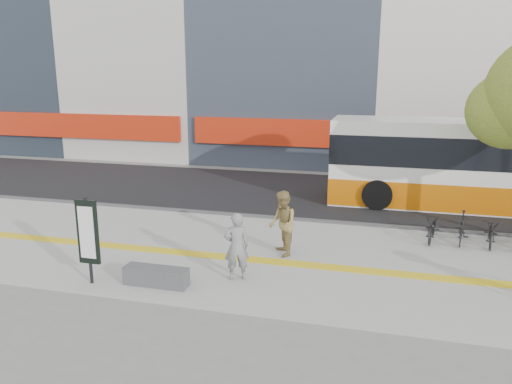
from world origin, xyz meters
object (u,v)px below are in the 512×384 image
(bench, at_px, (156,276))
(seated_woman, at_px, (237,246))
(bus, at_px, (498,168))
(pedestrian_tan, at_px, (282,224))
(signboard, at_px, (88,233))

(bench, xyz_separation_m, seated_woman, (1.80, 0.84, 0.64))
(bench, height_order, seated_woman, seated_woman)
(bus, relative_size, pedestrian_tan, 6.63)
(signboard, height_order, pedestrian_tan, signboard)
(pedestrian_tan, bearing_deg, signboard, -78.44)
(seated_woman, distance_m, pedestrian_tan, 2.07)
(seated_woman, xyz_separation_m, pedestrian_tan, (0.75, 1.92, 0.06))
(pedestrian_tan, bearing_deg, bench, -67.63)
(bench, distance_m, seated_woman, 2.09)
(signboard, height_order, bus, bus)
(seated_woman, bearing_deg, bus, -155.72)
(bus, xyz_separation_m, seated_woman, (-7.52, -8.86, -0.66))
(bench, bearing_deg, signboard, -169.19)
(seated_woman, bearing_deg, bench, -0.28)
(bus, bearing_deg, seated_woman, -130.32)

